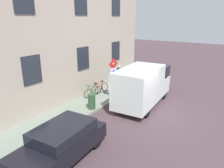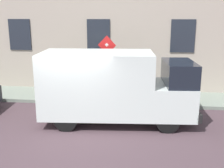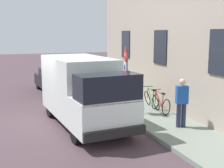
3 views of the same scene
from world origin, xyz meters
name	(u,v)px [view 3 (image 3 of 3)]	position (x,y,z in m)	size (l,w,h in m)	color
ground_plane	(52,119)	(0.00, 0.00, 0.00)	(80.00, 80.00, 0.00)	#4B383F
sidewalk_slab	(137,109)	(3.81, 0.00, 0.07)	(2.18, 16.27, 0.14)	gray
building_facade	(169,11)	(5.24, 0.00, 4.36)	(0.75, 14.27, 8.71)	#B8A797
sign_post_stacked	(126,70)	(2.92, -0.68, 1.93)	(0.20, 0.55, 2.66)	#474C47
delivery_van	(83,90)	(1.01, -1.20, 1.33)	(2.42, 5.47, 2.50)	white
parked_hatchback	(56,80)	(1.17, 5.52, 0.73)	(2.07, 4.13, 1.38)	black
bicycle_red	(160,103)	(4.35, -1.07, 0.51)	(0.46, 1.72, 0.89)	black
bicycle_green	(151,99)	(4.35, -0.28, 0.51)	(0.47, 1.72, 0.89)	black
pedestrian	(182,101)	(4.01, -3.12, 1.07)	(0.46, 0.36, 1.72)	#262B47
litter_bin	(111,93)	(3.06, 1.40, 0.59)	(0.44, 0.44, 0.90)	#2D5133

